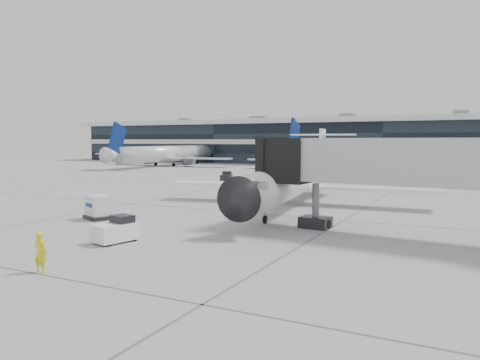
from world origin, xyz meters
The scene contains 11 objects.
ground centered at (0.00, 0.00, 0.00)m, with size 220.00×220.00×0.00m, color gray.
terminal centered at (0.00, 82.00, 5.00)m, with size 170.00×22.00×10.00m, color black.
bg_jet_left centered at (-45.00, 55.00, 0.00)m, with size 32.00×40.00×9.60m, color silver, non-canonical shape.
bg_jet_center centered at (-8.00, 55.00, 0.00)m, with size 32.00×40.00×9.60m, color silver, non-canonical shape.
regional_jet centered at (3.92, 6.90, 2.48)m, with size 25.16×31.40×7.25m.
jet_bridge centered at (16.08, -4.42, 4.58)m, with size 19.59×5.44×6.29m.
ramp_worker centered at (1.33, -19.74, 0.93)m, with size 0.68×0.44×1.86m, color yellow.
baggage_tug centered at (0.05, -13.39, 0.69)m, with size 1.93×2.67×1.54m.
cargo_uld centered at (-6.67, -7.83, 0.88)m, with size 2.57×2.27×1.74m.
traffic_cone centered at (-5.67, 13.33, 0.29)m, with size 0.49×0.49×0.61m.
far_tug centered at (-12.76, 23.47, 0.69)m, with size 2.12×2.74×1.54m.
Camera 1 is at (18.69, -34.04, 5.95)m, focal length 35.00 mm.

